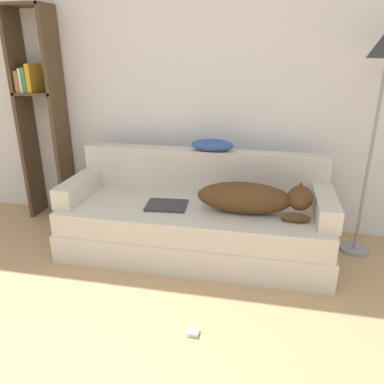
{
  "coord_description": "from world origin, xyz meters",
  "views": [
    {
      "loc": [
        0.61,
        -0.44,
        1.54
      ],
      "look_at": [
        0.08,
        2.12,
        0.55
      ],
      "focal_mm": 35.0,
      "sensor_mm": 36.0,
      "label": 1
    }
  ],
  "objects_px": {
    "couch": "(194,229)",
    "laptop": "(167,205)",
    "power_adapter": "(194,332)",
    "dog": "(253,198)",
    "bookshelf": "(40,107)",
    "throw_pillow": "(212,145)"
  },
  "relations": [
    {
      "from": "couch",
      "to": "power_adapter",
      "type": "distance_m",
      "value": 0.98
    },
    {
      "from": "bookshelf",
      "to": "power_adapter",
      "type": "relative_size",
      "value": 30.64
    },
    {
      "from": "bookshelf",
      "to": "laptop",
      "type": "bearing_deg",
      "value": -21.07
    },
    {
      "from": "dog",
      "to": "laptop",
      "type": "distance_m",
      "value": 0.67
    },
    {
      "from": "bookshelf",
      "to": "power_adapter",
      "type": "bearing_deg",
      "value": -39.06
    },
    {
      "from": "dog",
      "to": "throw_pillow",
      "type": "relative_size",
      "value": 2.4
    },
    {
      "from": "laptop",
      "to": "power_adapter",
      "type": "bearing_deg",
      "value": -70.89
    },
    {
      "from": "dog",
      "to": "power_adapter",
      "type": "xyz_separation_m",
      "value": [
        -0.27,
        -0.88,
        -0.52
      ]
    },
    {
      "from": "throw_pillow",
      "to": "dog",
      "type": "bearing_deg",
      "value": -45.6
    },
    {
      "from": "couch",
      "to": "bookshelf",
      "type": "distance_m",
      "value": 1.81
    },
    {
      "from": "couch",
      "to": "dog",
      "type": "height_order",
      "value": "dog"
    },
    {
      "from": "couch",
      "to": "throw_pillow",
      "type": "relative_size",
      "value": 5.98
    },
    {
      "from": "laptop",
      "to": "bookshelf",
      "type": "relative_size",
      "value": 0.17
    },
    {
      "from": "couch",
      "to": "power_adapter",
      "type": "relative_size",
      "value": 33.48
    },
    {
      "from": "laptop",
      "to": "bookshelf",
      "type": "xyz_separation_m",
      "value": [
        -1.32,
        0.51,
        0.64
      ]
    },
    {
      "from": "laptop",
      "to": "throw_pillow",
      "type": "height_order",
      "value": "throw_pillow"
    },
    {
      "from": "laptop",
      "to": "dog",
      "type": "bearing_deg",
      "value": -5.26
    },
    {
      "from": "laptop",
      "to": "throw_pillow",
      "type": "relative_size",
      "value": 0.95
    },
    {
      "from": "couch",
      "to": "laptop",
      "type": "height_order",
      "value": "laptop"
    },
    {
      "from": "dog",
      "to": "throw_pillow",
      "type": "xyz_separation_m",
      "value": [
        -0.37,
        0.38,
        0.29
      ]
    },
    {
      "from": "bookshelf",
      "to": "dog",
      "type": "bearing_deg",
      "value": -14.49
    },
    {
      "from": "power_adapter",
      "to": "couch",
      "type": "bearing_deg",
      "value": 101.1
    }
  ]
}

